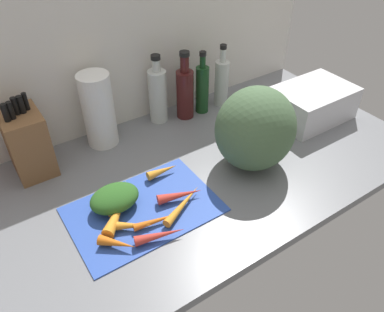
{
  "coord_description": "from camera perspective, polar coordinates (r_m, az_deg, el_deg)",
  "views": [
    {
      "loc": [
        -45.85,
        -80.11,
        81.33
      ],
      "look_at": [
        2.3,
        -7.81,
        12.24
      ],
      "focal_mm": 35.62,
      "sensor_mm": 36.0,
      "label": 1
    }
  ],
  "objects": [
    {
      "name": "cutting_board",
      "position": [
        1.13,
        -7.26,
        -7.87
      ],
      "size": [
        42.22,
        28.48,
        0.8
      ],
      "primitive_type": "cube",
      "color": "#2D51B7",
      "rests_on": "ground_plane"
    },
    {
      "name": "bottle_2",
      "position": [
        1.5,
        1.53,
        10.13
      ],
      "size": [
        5.14,
        5.14,
        25.03
      ],
      "color": "#19421E",
      "rests_on": "ground_plane"
    },
    {
      "name": "bottle_0",
      "position": [
        1.44,
        -5.14,
        9.15
      ],
      "size": [
        6.88,
        6.88,
        26.57
      ],
      "color": "silver",
      "rests_on": "ground_plane"
    },
    {
      "name": "carrot_3",
      "position": [
        1.15,
        -11.63,
        -5.77
      ],
      "size": [
        12.51,
        9.58,
        3.03
      ],
      "primitive_type": "cone",
      "rotation": [
        0.0,
        1.57,
        0.57
      ],
      "color": "#B2264C",
      "rests_on": "cutting_board"
    },
    {
      "name": "carrot_7",
      "position": [
        1.03,
        -11.17,
        -12.71
      ],
      "size": [
        8.93,
        9.3,
        2.87
      ],
      "primitive_type": "cone",
      "rotation": [
        0.0,
        1.57,
        -0.82
      ],
      "color": "orange",
      "rests_on": "cutting_board"
    },
    {
      "name": "carrot_0",
      "position": [
        1.15,
        -10.84,
        -6.1
      ],
      "size": [
        11.33,
        12.74,
        2.0
      ],
      "primitive_type": "cone",
      "rotation": [
        0.0,
        1.57,
        0.86
      ],
      "color": "orange",
      "rests_on": "cutting_board"
    },
    {
      "name": "carrot_4",
      "position": [
        1.22,
        -4.45,
        -2.23
      ],
      "size": [
        10.45,
        3.24,
        2.92
      ],
      "primitive_type": "cone",
      "rotation": [
        0.0,
        1.57,
        -0.03
      ],
      "color": "orange",
      "rests_on": "cutting_board"
    },
    {
      "name": "winter_squash",
      "position": [
        1.21,
        9.46,
        4.02
      ],
      "size": [
        26.21,
        24.5,
        27.52
      ],
      "primitive_type": "ellipsoid",
      "color": "#4C6B47",
      "rests_on": "ground_plane"
    },
    {
      "name": "carrot_8",
      "position": [
        1.11,
        -1.34,
        -7.24
      ],
      "size": [
        16.87,
        9.96,
        2.58
      ],
      "primitive_type": "cone",
      "rotation": [
        0.0,
        1.57,
        0.45
      ],
      "color": "orange",
      "rests_on": "cutting_board"
    },
    {
      "name": "carrot_5",
      "position": [
        1.06,
        -8.79,
        -10.26
      ],
      "size": [
        10.05,
        7.56,
        2.51
      ],
      "primitive_type": "cone",
      "rotation": [
        0.0,
        1.57,
        -0.56
      ],
      "color": "orange",
      "rests_on": "cutting_board"
    },
    {
      "name": "carrot_2",
      "position": [
        1.1,
        -11.11,
        -8.36
      ],
      "size": [
        13.54,
        13.8,
        3.55
      ],
      "primitive_type": "cone",
      "rotation": [
        0.0,
        1.57,
        0.8
      ],
      "color": "orange",
      "rests_on": "cutting_board"
    },
    {
      "name": "dish_rack",
      "position": [
        1.54,
        17.63,
        7.51
      ],
      "size": [
        29.86,
        20.93,
        12.74
      ],
      "primitive_type": "cube",
      "color": "silver",
      "rests_on": "ground_plane"
    },
    {
      "name": "knife_block",
      "position": [
        1.29,
        -23.41,
        1.85
      ],
      "size": [
        11.61,
        15.23,
        26.55
      ],
      "color": "brown",
      "rests_on": "ground_plane"
    },
    {
      "name": "ground_plane",
      "position": [
        1.24,
        -2.89,
        -3.47
      ],
      "size": [
        170.0,
        80.0,
        3.0
      ],
      "primitive_type": "cube",
      "color": "slate"
    },
    {
      "name": "wall_back",
      "position": [
        1.37,
        -12.06,
        15.7
      ],
      "size": [
        170.0,
        3.0,
        60.0
      ],
      "primitive_type": "cube",
      "color": "silver",
      "rests_on": "ground_plane"
    },
    {
      "name": "carrot_greens_pile",
      "position": [
        1.12,
        -11.52,
        -6.2
      ],
      "size": [
        14.48,
        11.13,
        6.12
      ],
      "primitive_type": "ellipsoid",
      "color": "#2D6023",
      "rests_on": "cutting_board"
    },
    {
      "name": "carrot_1",
      "position": [
        1.03,
        -4.84,
        -11.73
      ],
      "size": [
        13.88,
        6.35,
        2.82
      ],
      "primitive_type": "cone",
      "rotation": [
        0.0,
        1.57,
        -0.27
      ],
      "color": "red",
      "rests_on": "cutting_board"
    },
    {
      "name": "bottle_1",
      "position": [
        1.46,
        -1.06,
        9.61
      ],
      "size": [
        6.66,
        6.66,
        26.7
      ],
      "color": "#471919",
      "rests_on": "ground_plane"
    },
    {
      "name": "paper_towel_roll",
      "position": [
        1.34,
        -13.83,
        6.65
      ],
      "size": [
        10.8,
        10.8,
        26.39
      ],
      "primitive_type": "cylinder",
      "color": "white",
      "rests_on": "ground_plane"
    },
    {
      "name": "carrot_9",
      "position": [
        1.13,
        -1.81,
        -5.86
      ],
      "size": [
        13.93,
        6.56,
        3.05
      ],
      "primitive_type": "cone",
      "rotation": [
        0.0,
        1.57,
        -0.27
      ],
      "color": "red",
      "rests_on": "cutting_board"
    },
    {
      "name": "bottle_3",
      "position": [
        1.55,
        4.44,
        11.05
      ],
      "size": [
        5.55,
        5.55,
        25.29
      ],
      "color": "silver",
      "rests_on": "ground_plane"
    },
    {
      "name": "carrot_6",
      "position": [
        1.07,
        -5.11,
        -9.56
      ],
      "size": [
        14.21,
        4.57,
        2.13
      ],
      "primitive_type": "cone",
      "rotation": [
        0.0,
        1.57,
        -0.18
      ],
      "color": "orange",
      "rests_on": "cutting_board"
    }
  ]
}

